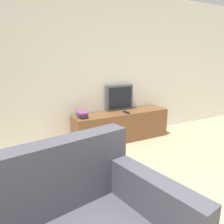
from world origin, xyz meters
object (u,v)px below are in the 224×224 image
book_stack (82,114)px  tv_stand (122,126)px  remote_on_stand (126,112)px  television (119,98)px

book_stack → tv_stand: bearing=1.2°
tv_stand → book_stack: (-0.76, -0.02, 0.32)m
remote_on_stand → tv_stand: bearing=112.1°
television → book_stack: 0.84m
tv_stand → book_stack: book_stack is taller
television → tv_stand: bearing=-104.0°
television → remote_on_stand: bearing=-91.1°
television → remote_on_stand: 0.34m
tv_stand → remote_on_stand: bearing=-67.9°
television → book_stack: television is taller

